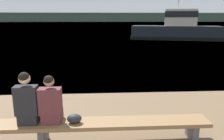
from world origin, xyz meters
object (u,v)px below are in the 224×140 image
at_px(bench_main, 43,127).
at_px(person_right, 51,103).
at_px(tugboat_red, 176,30).
at_px(shopping_bag, 74,119).
at_px(person_left, 27,102).

height_order(bench_main, person_right, person_right).
relative_size(person_right, tugboat_red, 0.09).
bearing_deg(bench_main, shopping_bag, -2.27).
bearing_deg(tugboat_red, person_right, 170.86).
distance_m(person_right, tugboat_red, 24.01).
bearing_deg(person_right, shopping_bag, -4.86).
distance_m(shopping_bag, tugboat_red, 23.87).
bearing_deg(person_right, person_left, -179.60).
height_order(bench_main, tugboat_red, tugboat_red).
height_order(bench_main, person_left, person_left).
relative_size(person_left, tugboat_red, 0.10).
bearing_deg(person_left, shopping_bag, -2.23).
relative_size(bench_main, tugboat_red, 0.62).
bearing_deg(person_right, bench_main, -176.04).
xyz_separation_m(bench_main, person_right, (0.19, 0.01, 0.49)).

